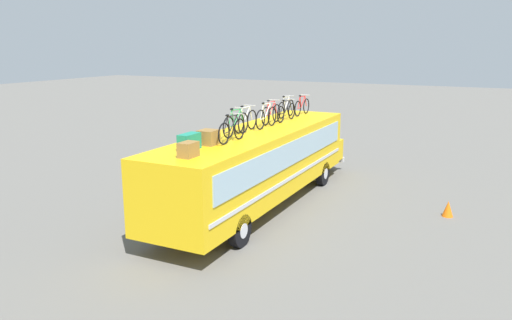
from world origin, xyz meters
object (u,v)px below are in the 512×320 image
(luggage_bag_1, at_px, (188,150))
(rooftop_bicycle_1, at_px, (232,130))
(luggage_bag_3, at_px, (208,137))
(rooftop_bicycle_3, at_px, (246,120))
(rooftop_bicycle_4, at_px, (266,117))
(luggage_bag_2, at_px, (189,142))
(rooftop_bicycle_2, at_px, (236,124))
(rooftop_bicycle_8, at_px, (302,106))
(rooftop_bicycle_7, at_px, (286,108))
(bus, at_px, (260,161))
(rooftop_bicycle_5, at_px, (271,114))
(rooftop_bicycle_6, at_px, (286,112))
(traffic_cone, at_px, (448,209))

(luggage_bag_1, distance_m, rooftop_bicycle_1, 2.39)
(luggage_bag_3, height_order, rooftop_bicycle_3, rooftop_bicycle_3)
(rooftop_bicycle_3, height_order, rooftop_bicycle_4, rooftop_bicycle_4)
(luggage_bag_2, height_order, rooftop_bicycle_2, rooftop_bicycle_2)
(rooftop_bicycle_8, bearing_deg, rooftop_bicycle_1, -177.64)
(luggage_bag_1, bearing_deg, rooftop_bicycle_4, 2.21)
(luggage_bag_2, distance_m, rooftop_bicycle_8, 8.23)
(rooftop_bicycle_7, bearing_deg, rooftop_bicycle_4, -171.50)
(bus, height_order, rooftop_bicycle_5, rooftop_bicycle_5)
(rooftop_bicycle_1, bearing_deg, rooftop_bicycle_8, 2.36)
(rooftop_bicycle_8, bearing_deg, rooftop_bicycle_6, -178.02)
(rooftop_bicycle_2, bearing_deg, rooftop_bicycle_1, -158.06)
(bus, height_order, rooftop_bicycle_4, rooftop_bicycle_4)
(luggage_bag_3, height_order, rooftop_bicycle_8, rooftop_bicycle_8)
(rooftop_bicycle_2, relative_size, rooftop_bicycle_5, 1.03)
(luggage_bag_3, relative_size, rooftop_bicycle_6, 0.31)
(luggage_bag_3, bearing_deg, luggage_bag_2, 174.01)
(rooftop_bicycle_5, relative_size, rooftop_bicycle_6, 0.95)
(luggage_bag_1, relative_size, rooftop_bicycle_6, 0.31)
(rooftop_bicycle_7, height_order, rooftop_bicycle_8, rooftop_bicycle_7)
(bus, bearing_deg, luggage_bag_1, -177.50)
(rooftop_bicycle_4, bearing_deg, rooftop_bicycle_5, 14.20)
(luggage_bag_1, height_order, luggage_bag_2, luggage_bag_2)
(rooftop_bicycle_1, distance_m, rooftop_bicycle_8, 6.66)
(luggage_bag_2, xyz_separation_m, rooftop_bicycle_6, (6.35, -0.31, 0.13))
(rooftop_bicycle_4, relative_size, rooftop_bicycle_5, 1.02)
(bus, distance_m, rooftop_bicycle_4, 1.62)
(rooftop_bicycle_3, xyz_separation_m, traffic_cone, (2.37, -6.61, -2.95))
(luggage_bag_1, distance_m, traffic_cone, 9.45)
(luggage_bag_2, distance_m, rooftop_bicycle_3, 3.48)
(bus, distance_m, rooftop_bicycle_1, 2.93)
(luggage_bag_1, xyz_separation_m, rooftop_bicycle_5, (6.26, 0.44, 0.18))
(luggage_bag_2, xyz_separation_m, rooftop_bicycle_4, (4.52, -0.31, 0.16))
(rooftop_bicycle_8, bearing_deg, luggage_bag_1, -178.31)
(luggage_bag_2, bearing_deg, luggage_bag_3, -5.99)
(rooftop_bicycle_8, bearing_deg, luggage_bag_3, 178.79)
(luggage_bag_2, relative_size, rooftop_bicycle_8, 0.45)
(luggage_bag_1, relative_size, rooftop_bicycle_3, 0.33)
(luggage_bag_1, bearing_deg, luggage_bag_3, 13.95)
(rooftop_bicycle_3, bearing_deg, bus, -27.02)
(luggage_bag_2, xyz_separation_m, rooftop_bicycle_7, (7.33, 0.11, 0.14))
(luggage_bag_1, height_order, rooftop_bicycle_3, rooftop_bicycle_3)
(rooftop_bicycle_8, xyz_separation_m, traffic_cone, (-2.38, -6.37, -2.93))
(traffic_cone, bearing_deg, rooftop_bicycle_6, 85.47)
(bus, xyz_separation_m, rooftop_bicycle_6, (2.29, -0.01, 1.53))
(rooftop_bicycle_5, bearing_deg, rooftop_bicycle_7, 5.62)
(rooftop_bicycle_4, bearing_deg, rooftop_bicycle_2, 174.41)
(luggage_bag_3, relative_size, rooftop_bicycle_2, 0.32)
(rooftop_bicycle_4, distance_m, traffic_cone, 7.09)
(rooftop_bicycle_1, bearing_deg, luggage_bag_3, 148.05)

